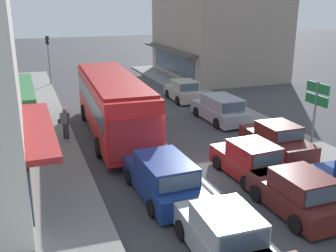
{
  "coord_description": "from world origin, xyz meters",
  "views": [
    {
      "loc": [
        -6.4,
        -13.85,
        6.96
      ],
      "look_at": [
        -0.1,
        3.16,
        1.2
      ],
      "focal_mm": 42.0,
      "sensor_mm": 36.0,
      "label": 1
    }
  ],
  "objects_px": {
    "hatchback_behind_bus_mid": "(297,194)",
    "parked_hatchback_kerb_rear": "(183,91)",
    "city_bus": "(113,101)",
    "parked_wagon_kerb_third": "(220,109)",
    "hatchback_queue_gap_filler": "(250,161)",
    "hatchback_queue_far_back": "(223,235)",
    "traffic_light_downstreet": "(48,52)",
    "parked_sedan_kerb_second": "(277,140)",
    "directional_road_sign": "(316,101)",
    "pedestrian_with_handbag_near": "(65,122)",
    "wagon_adjacent_lane_lead": "(163,178)"
  },
  "relations": [
    {
      "from": "hatchback_behind_bus_mid",
      "to": "parked_hatchback_kerb_rear",
      "type": "height_order",
      "value": "same"
    },
    {
      "from": "city_bus",
      "to": "parked_wagon_kerb_third",
      "type": "height_order",
      "value": "city_bus"
    },
    {
      "from": "city_bus",
      "to": "hatchback_queue_gap_filler",
      "type": "relative_size",
      "value": 2.9
    },
    {
      "from": "hatchback_queue_far_back",
      "to": "traffic_light_downstreet",
      "type": "distance_m",
      "value": 26.9
    },
    {
      "from": "parked_sedan_kerb_second",
      "to": "hatchback_behind_bus_mid",
      "type": "bearing_deg",
      "value": -118.44
    },
    {
      "from": "directional_road_sign",
      "to": "pedestrian_with_handbag_near",
      "type": "distance_m",
      "value": 12.27
    },
    {
      "from": "hatchback_queue_far_back",
      "to": "pedestrian_with_handbag_near",
      "type": "distance_m",
      "value": 11.89
    },
    {
      "from": "directional_road_sign",
      "to": "wagon_adjacent_lane_lead",
      "type": "bearing_deg",
      "value": -170.78
    },
    {
      "from": "parked_wagon_kerb_third",
      "to": "hatchback_queue_far_back",
      "type": "bearing_deg",
      "value": -117.21
    },
    {
      "from": "parked_sedan_kerb_second",
      "to": "traffic_light_downstreet",
      "type": "distance_m",
      "value": 22.3
    },
    {
      "from": "hatchback_behind_bus_mid",
      "to": "traffic_light_downstreet",
      "type": "height_order",
      "value": "traffic_light_downstreet"
    },
    {
      "from": "hatchback_queue_far_back",
      "to": "parked_sedan_kerb_second",
      "type": "relative_size",
      "value": 0.89
    },
    {
      "from": "city_bus",
      "to": "wagon_adjacent_lane_lead",
      "type": "distance_m",
      "value": 7.7
    },
    {
      "from": "parked_wagon_kerb_third",
      "to": "directional_road_sign",
      "type": "xyz_separation_m",
      "value": [
        1.29,
        -6.63,
        1.96
      ]
    },
    {
      "from": "city_bus",
      "to": "pedestrian_with_handbag_near",
      "type": "relative_size",
      "value": 6.72
    },
    {
      "from": "hatchback_behind_bus_mid",
      "to": "parked_sedan_kerb_second",
      "type": "height_order",
      "value": "hatchback_behind_bus_mid"
    },
    {
      "from": "city_bus",
      "to": "wagon_adjacent_lane_lead",
      "type": "height_order",
      "value": "city_bus"
    },
    {
      "from": "directional_road_sign",
      "to": "parked_hatchback_kerb_rear",
      "type": "bearing_deg",
      "value": 96.47
    },
    {
      "from": "wagon_adjacent_lane_lead",
      "to": "pedestrian_with_handbag_near",
      "type": "height_order",
      "value": "pedestrian_with_handbag_near"
    },
    {
      "from": "pedestrian_with_handbag_near",
      "to": "hatchback_behind_bus_mid",
      "type": "bearing_deg",
      "value": -57.15
    },
    {
      "from": "parked_sedan_kerb_second",
      "to": "parked_hatchback_kerb_rear",
      "type": "xyz_separation_m",
      "value": [
        -0.2,
        11.2,
        0.05
      ]
    },
    {
      "from": "hatchback_behind_bus_mid",
      "to": "directional_road_sign",
      "type": "xyz_separation_m",
      "value": [
        3.91,
        4.02,
        1.99
      ]
    },
    {
      "from": "wagon_adjacent_lane_lead",
      "to": "traffic_light_downstreet",
      "type": "height_order",
      "value": "traffic_light_downstreet"
    },
    {
      "from": "hatchback_behind_bus_mid",
      "to": "directional_road_sign",
      "type": "height_order",
      "value": "directional_road_sign"
    },
    {
      "from": "hatchback_queue_far_back",
      "to": "parked_hatchback_kerb_rear",
      "type": "distance_m",
      "value": 18.56
    },
    {
      "from": "parked_hatchback_kerb_rear",
      "to": "hatchback_queue_far_back",
      "type": "bearing_deg",
      "value": -109.03
    },
    {
      "from": "hatchback_queue_gap_filler",
      "to": "pedestrian_with_handbag_near",
      "type": "distance_m",
      "value": 9.7
    },
    {
      "from": "hatchback_queue_gap_filler",
      "to": "hatchback_behind_bus_mid",
      "type": "xyz_separation_m",
      "value": [
        -0.04,
        -3.09,
        0.0
      ]
    },
    {
      "from": "city_bus",
      "to": "hatchback_queue_gap_filler",
      "type": "bearing_deg",
      "value": -60.92
    },
    {
      "from": "hatchback_queue_gap_filler",
      "to": "pedestrian_with_handbag_near",
      "type": "xyz_separation_m",
      "value": [
        -6.62,
        7.09,
        0.36
      ]
    },
    {
      "from": "parked_wagon_kerb_third",
      "to": "pedestrian_with_handbag_near",
      "type": "xyz_separation_m",
      "value": [
        -9.19,
        -0.47,
        0.32
      ]
    },
    {
      "from": "parked_hatchback_kerb_rear",
      "to": "city_bus",
      "type": "bearing_deg",
      "value": -137.98
    },
    {
      "from": "hatchback_behind_bus_mid",
      "to": "directional_road_sign",
      "type": "relative_size",
      "value": 1.03
    },
    {
      "from": "wagon_adjacent_lane_lead",
      "to": "traffic_light_downstreet",
      "type": "xyz_separation_m",
      "value": [
        -2.27,
        22.63,
        2.11
      ]
    },
    {
      "from": "city_bus",
      "to": "hatchback_queue_gap_filler",
      "type": "distance_m",
      "value": 8.4
    },
    {
      "from": "parked_sedan_kerb_second",
      "to": "directional_road_sign",
      "type": "distance_m",
      "value": 2.57
    },
    {
      "from": "city_bus",
      "to": "pedestrian_with_handbag_near",
      "type": "distance_m",
      "value": 2.7
    },
    {
      "from": "parked_wagon_kerb_third",
      "to": "hatchback_behind_bus_mid",
      "type": "bearing_deg",
      "value": -103.81
    },
    {
      "from": "parked_hatchback_kerb_rear",
      "to": "pedestrian_with_handbag_near",
      "type": "xyz_separation_m",
      "value": [
        -9.1,
        -6.06,
        0.36
      ]
    },
    {
      "from": "hatchback_behind_bus_mid",
      "to": "parked_hatchback_kerb_rear",
      "type": "relative_size",
      "value": 1.0
    },
    {
      "from": "parked_hatchback_kerb_rear",
      "to": "hatchback_queue_gap_filler",
      "type": "bearing_deg",
      "value": -100.69
    },
    {
      "from": "hatchback_queue_gap_filler",
      "to": "parked_hatchback_kerb_rear",
      "type": "height_order",
      "value": "same"
    },
    {
      "from": "hatchback_queue_gap_filler",
      "to": "parked_sedan_kerb_second",
      "type": "height_order",
      "value": "hatchback_queue_gap_filler"
    },
    {
      "from": "parked_sedan_kerb_second",
      "to": "pedestrian_with_handbag_near",
      "type": "height_order",
      "value": "pedestrian_with_handbag_near"
    },
    {
      "from": "hatchback_behind_bus_mid",
      "to": "parked_wagon_kerb_third",
      "type": "height_order",
      "value": "parked_wagon_kerb_third"
    },
    {
      "from": "directional_road_sign",
      "to": "pedestrian_with_handbag_near",
      "type": "xyz_separation_m",
      "value": [
        -10.49,
        6.16,
        -1.64
      ]
    },
    {
      "from": "traffic_light_downstreet",
      "to": "pedestrian_with_handbag_near",
      "type": "relative_size",
      "value": 2.58
    },
    {
      "from": "directional_road_sign",
      "to": "traffic_light_downstreet",
      "type": "bearing_deg",
      "value": 115.22
    },
    {
      "from": "directional_road_sign",
      "to": "pedestrian_with_handbag_near",
      "type": "relative_size",
      "value": 2.21
    },
    {
      "from": "pedestrian_with_handbag_near",
      "to": "traffic_light_downstreet",
      "type": "bearing_deg",
      "value": 88.4
    }
  ]
}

